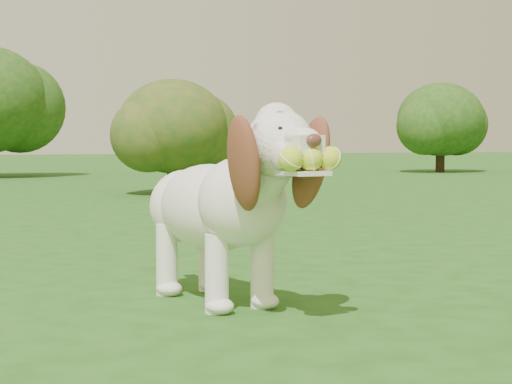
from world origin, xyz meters
name	(u,v)px	position (x,y,z in m)	size (l,w,h in m)	color
ground	(90,291)	(0.00, 0.00, 0.00)	(80.00, 80.00, 0.00)	#1E4D16
dog	(224,200)	(0.50, -0.53, 0.46)	(0.62, 1.31, 0.86)	white
shrub_h	(441,120)	(9.45, 12.65, 1.17)	(1.92, 1.92, 1.99)	#382314
shrub_c	(172,127)	(2.05, 7.02, 0.89)	(1.46, 1.46, 1.52)	#382314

